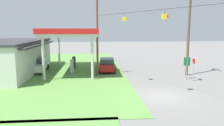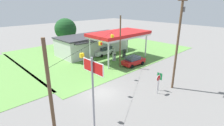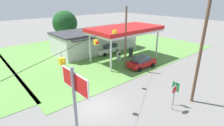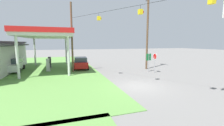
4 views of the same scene
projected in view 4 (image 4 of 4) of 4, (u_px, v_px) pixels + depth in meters
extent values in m
plane|color=slate|center=(139.00, 87.00, 13.11)|extent=(160.00, 160.00, 0.00)
cube|color=silver|center=(47.00, 36.00, 20.87)|extent=(11.71, 6.29, 0.35)
cube|color=red|center=(47.00, 33.00, 20.81)|extent=(11.91, 6.49, 0.55)
cylinder|color=silver|center=(69.00, 56.00, 17.04)|extent=(0.28, 0.28, 4.54)
cylinder|color=silver|center=(66.00, 52.00, 26.93)|extent=(0.28, 0.28, 4.54)
cylinder|color=silver|center=(17.00, 58.00, 15.46)|extent=(0.28, 0.28, 4.54)
cylinder|color=silver|center=(35.00, 52.00, 25.34)|extent=(0.28, 0.28, 4.54)
cube|color=#333338|center=(14.00, 45.00, 19.30)|extent=(14.08, 0.70, 0.20)
cube|color=gray|center=(48.00, 71.00, 20.13)|extent=(0.71, 0.56, 0.12)
cube|color=silver|center=(48.00, 65.00, 20.02)|extent=(0.55, 0.40, 1.59)
cube|color=black|center=(50.00, 62.00, 20.04)|extent=(0.39, 0.03, 0.24)
cube|color=gray|center=(50.00, 68.00, 22.84)|extent=(0.71, 0.56, 0.12)
cube|color=#333338|center=(50.00, 62.00, 22.72)|extent=(0.55, 0.40, 1.59)
cube|color=black|center=(51.00, 60.00, 22.75)|extent=(0.39, 0.03, 0.24)
cube|color=#AD1414|center=(81.00, 64.00, 22.01)|extent=(4.53, 2.13, 0.80)
cube|color=#333D47|center=(81.00, 59.00, 21.67)|extent=(2.54, 1.85, 0.60)
cylinder|color=black|center=(74.00, 65.00, 23.14)|extent=(0.69, 0.26, 0.68)
cylinder|color=black|center=(86.00, 65.00, 23.62)|extent=(0.69, 0.26, 0.68)
cylinder|color=black|center=(74.00, 68.00, 20.52)|extent=(0.69, 0.26, 0.68)
cylinder|color=black|center=(88.00, 68.00, 20.99)|extent=(0.69, 0.26, 0.68)
cube|color=white|center=(13.00, 66.00, 19.85)|extent=(5.29, 2.14, 0.80)
cube|color=#333D47|center=(13.00, 61.00, 20.04)|extent=(2.95, 1.86, 0.65)
cylinder|color=black|center=(19.00, 71.00, 18.76)|extent=(0.69, 0.26, 0.68)
cylinder|color=black|center=(1.00, 72.00, 18.07)|extent=(0.69, 0.26, 0.68)
cylinder|color=black|center=(24.00, 67.00, 21.73)|extent=(0.69, 0.26, 0.68)
cylinder|color=black|center=(8.00, 68.00, 21.04)|extent=(0.69, 0.26, 0.68)
cylinder|color=#99999E|center=(155.00, 65.00, 19.13)|extent=(0.08, 0.08, 2.10)
cylinder|color=white|center=(155.00, 56.00, 18.99)|extent=(0.80, 0.03, 0.80)
cylinder|color=red|center=(155.00, 56.00, 18.99)|extent=(0.70, 0.03, 0.70)
cylinder|color=gray|center=(149.00, 63.00, 19.77)|extent=(0.07, 0.07, 2.40)
cube|color=#146B33|center=(149.00, 57.00, 19.72)|extent=(0.04, 0.70, 0.90)
cylinder|color=brown|center=(148.00, 28.00, 21.30)|extent=(0.28, 0.28, 11.81)
cylinder|color=brown|center=(72.00, 38.00, 18.99)|extent=(0.24, 0.24, 8.82)
cylinder|color=black|center=(141.00, 5.00, 12.20)|extent=(17.05, 10.02, 0.02)
cube|color=yellow|center=(212.00, 1.00, 9.04)|extent=(0.32, 0.32, 0.40)
sphere|color=yellow|center=(214.00, 1.00, 9.10)|extent=(0.28, 0.28, 0.28)
cylinder|color=black|center=(141.00, 7.00, 12.22)|extent=(0.02, 0.02, 0.35)
cube|color=yellow|center=(140.00, 12.00, 12.27)|extent=(0.32, 0.32, 0.40)
sphere|color=red|center=(142.00, 12.00, 12.33)|extent=(0.28, 0.28, 0.28)
cylinder|color=black|center=(99.00, 15.00, 15.45)|extent=(0.02, 0.02, 0.35)
cube|color=yellow|center=(99.00, 18.00, 15.50)|extent=(0.32, 0.32, 0.40)
sphere|color=yellow|center=(100.00, 18.00, 15.56)|extent=(0.28, 0.28, 0.28)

